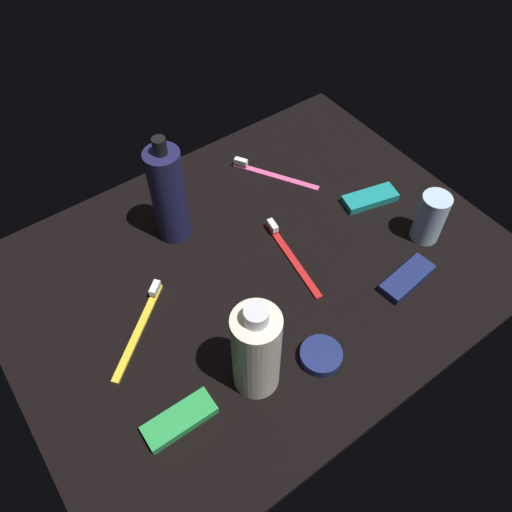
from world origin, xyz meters
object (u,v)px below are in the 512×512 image
toothbrush_yellow (141,324)px  snack_bar_teal (370,198)px  deodorant_stick (430,217)px  toothbrush_red (290,253)px  lotion_bottle (169,195)px  bodywash_bottle (256,351)px  snack_bar_green (180,420)px  cream_tin_left (321,356)px  toothbrush_pink (270,174)px  snack_bar_navy (407,278)px

toothbrush_yellow → snack_bar_teal: bearing=-1.5°
deodorant_stick → toothbrush_red: 25.21cm
lotion_bottle → snack_bar_teal: size_ratio=2.05×
bodywash_bottle → snack_bar_green: size_ratio=1.79×
toothbrush_red → snack_bar_teal: bearing=3.9°
snack_bar_green → cream_tin_left: size_ratio=1.61×
toothbrush_red → toothbrush_yellow: bearing=174.5°
toothbrush_red → snack_bar_teal: 20.64cm
deodorant_stick → snack_bar_teal: bearing=98.9°
snack_bar_green → lotion_bottle: bearing=61.5°
toothbrush_pink → snack_bar_green: toothbrush_pink is taller
toothbrush_yellow → snack_bar_green: bearing=-100.0°
deodorant_stick → snack_bar_teal: size_ratio=0.93×
snack_bar_teal → toothbrush_red: bearing=-162.2°
toothbrush_yellow → snack_bar_teal: toothbrush_yellow is taller
snack_bar_green → snack_bar_teal: bearing=17.9°
toothbrush_yellow → cream_tin_left: 28.53cm
toothbrush_yellow → bodywash_bottle: bearing=-62.0°
bodywash_bottle → toothbrush_pink: 44.03cm
snack_bar_navy → cream_tin_left: 21.20cm
snack_bar_teal → snack_bar_green: bearing=-149.1°
toothbrush_pink → snack_bar_navy: bearing=-84.7°
snack_bar_teal → cream_tin_left: bearing=-131.9°
lotion_bottle → bodywash_bottle: (-4.83, -31.67, -1.01)cm
lotion_bottle → toothbrush_pink: size_ratio=1.33×
toothbrush_red → snack_bar_green: size_ratio=1.73×
toothbrush_pink → snack_bar_navy: (3.17, -33.99, 0.14)cm
toothbrush_yellow → snack_bar_navy: 44.39cm
toothbrush_red → cream_tin_left: (-8.46, -18.35, 0.24)cm
toothbrush_pink → toothbrush_yellow: bearing=-157.4°
deodorant_stick → cream_tin_left: bearing=-165.9°
toothbrush_pink → snack_bar_teal: size_ratio=1.54×
bodywash_bottle → snack_bar_teal: bodywash_bottle is taller
snack_bar_navy → snack_bar_green: bearing=171.7°
lotion_bottle → toothbrush_yellow: lotion_bottle is taller
snack_bar_navy → cream_tin_left: (-21.05, -2.50, 0.10)cm
deodorant_stick → toothbrush_pink: 31.85cm
toothbrush_pink → snack_bar_green: 51.61cm
deodorant_stick → snack_bar_teal: 12.83cm
toothbrush_red → toothbrush_yellow: same height
snack_bar_green → cream_tin_left: (22.26, -4.05, 0.10)cm
toothbrush_pink → toothbrush_yellow: (-37.16, -15.46, 0.00)cm
toothbrush_red → toothbrush_pink: bearing=62.5°
toothbrush_pink → toothbrush_yellow: size_ratio=1.09×
toothbrush_yellow → snack_bar_navy: (40.33, -18.53, 0.14)cm
bodywash_bottle → snack_bar_navy: bodywash_bottle is taller
lotion_bottle → bodywash_bottle: bearing=-98.7°
bodywash_bottle → toothbrush_yellow: 21.75cm
snack_bar_green → snack_bar_navy: bearing=-1.1°
lotion_bottle → toothbrush_red: (13.40, -16.45, -8.88)cm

